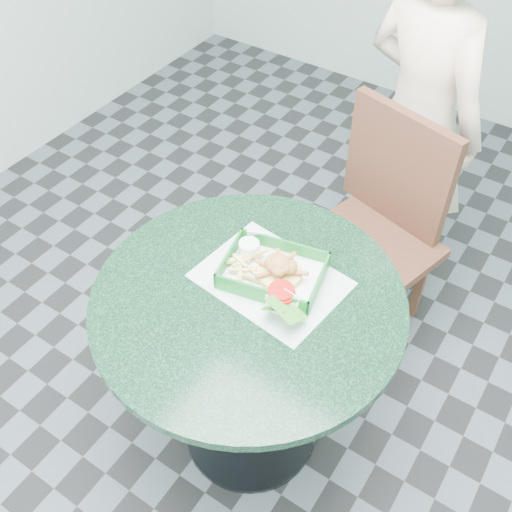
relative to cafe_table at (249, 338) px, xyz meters
The scene contains 10 objects.
floor 0.58m from the cafe_table, ahead, with size 4.00×5.00×0.02m, color #303335.
cafe_table is the anchor object (origin of this frame).
dining_chair 0.75m from the cafe_table, 83.86° to the left, with size 0.45×0.45×0.93m.
diner_person 1.11m from the cafe_table, 87.64° to the left, with size 0.57×0.38×1.57m, color beige.
placemat 0.19m from the cafe_table, 78.41° to the left, with size 0.40×0.30×0.00m, color silver.
food_basket 0.21m from the cafe_table, 79.47° to the left, with size 0.28×0.20×0.06m.
crab_sandwich 0.24m from the cafe_table, 68.85° to the left, with size 0.13×0.13×0.08m.
fries_pile 0.23m from the cafe_table, 123.11° to the left, with size 0.11×0.12×0.04m, color #DDC776, non-canonical shape.
sauce_ramekin 0.27m from the cafe_table, 116.83° to the left, with size 0.06×0.06×0.03m.
garnish_cup 0.23m from the cafe_table, ahead, with size 0.13×0.12×0.05m.
Camera 1 is at (0.61, -0.88, 2.05)m, focal length 42.00 mm.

